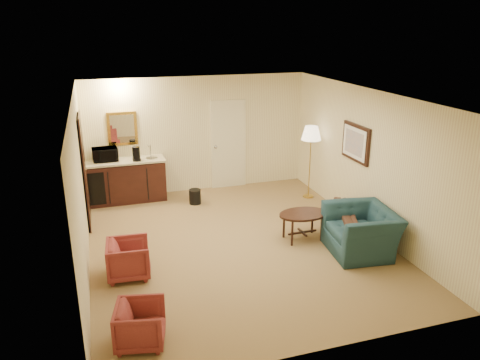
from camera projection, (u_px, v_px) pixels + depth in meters
The scene contains 12 objects.
ground at pixel (237, 244), 8.25m from camera, with size 6.00×6.00×0.00m, color olive.
room_walls at pixel (219, 139), 8.36m from camera, with size 5.02×6.01×2.61m.
wetbar_cabinet at pixel (127, 181), 10.09m from camera, with size 1.64×0.58×0.92m, color black.
sofa at pixel (359, 220), 8.34m from camera, with size 1.83×0.53×0.71m, color black.
teal_armchair at pixel (362, 224), 7.81m from camera, with size 1.17×0.76×1.02m, color #1B3B44.
rose_chair_near at pixel (129, 257), 7.10m from camera, with size 0.62×0.58×0.64m, color #953730.
rose_chair_far at pixel (140, 323), 5.60m from camera, with size 0.57×0.53×0.59m, color #953730.
coffee_table at pixel (303, 226), 8.35m from camera, with size 0.88×0.59×0.51m, color black.
floor_lamp at pixel (310, 162), 10.19m from camera, with size 0.43×0.43×1.61m, color #B7963D.
waste_bin at pixel (195, 197), 10.02m from camera, with size 0.25×0.25×0.32m, color black.
microwave at pixel (105, 153), 9.83m from camera, with size 0.51×0.28×0.35m, color black.
coffee_maker at pixel (136, 154), 9.86m from camera, with size 0.16×0.16×0.30m, color black.
Camera 1 is at (-2.18, -7.12, 3.72)m, focal length 35.00 mm.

